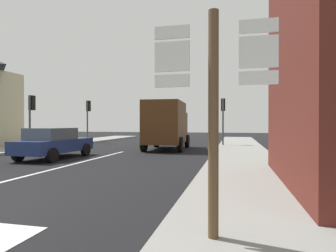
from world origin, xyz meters
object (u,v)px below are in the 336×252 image
object	(u,v)px
route_sign_post	(213,106)
delivery_truck	(167,124)
traffic_light_far_right	(223,111)
sedan_far	(54,143)
traffic_light_far_left	(88,112)
traffic_light_near_left	(31,110)

from	to	relation	value
route_sign_post	delivery_truck	bearing A→B (deg)	105.90
traffic_light_far_right	sedan_far	bearing A→B (deg)	-130.38
delivery_truck	traffic_light_far_left	xyz separation A→B (m)	(-7.86, 4.23, 1.04)
sedan_far	route_sign_post	size ratio (longest dim) A/B	1.33
traffic_light_far_left	traffic_light_near_left	bearing A→B (deg)	-90.00
sedan_far	route_sign_post	distance (m)	11.65
route_sign_post	traffic_light_far_left	distance (m)	21.72
sedan_far	delivery_truck	world-z (taller)	delivery_truck
traffic_light_near_left	traffic_light_far_right	world-z (taller)	traffic_light_far_right
traffic_light_far_left	sedan_far	bearing A→B (deg)	-69.92
route_sign_post	traffic_light_near_left	world-z (taller)	traffic_light_near_left
delivery_truck	traffic_light_far_right	bearing A→B (deg)	43.24
traffic_light_near_left	route_sign_post	bearing A→B (deg)	-43.50
sedan_far	route_sign_post	xyz separation A→B (m)	(8.19, -8.21, 1.15)
delivery_truck	route_sign_post	distance (m)	14.53
traffic_light_far_right	delivery_truck	bearing A→B (deg)	-136.76
sedan_far	traffic_light_far_left	bearing A→B (deg)	110.08
route_sign_post	traffic_light_near_left	xyz separation A→B (m)	(-11.84, 11.23, 0.61)
sedan_far	route_sign_post	bearing A→B (deg)	-45.09
traffic_light_near_left	traffic_light_far_left	bearing A→B (deg)	90.00
route_sign_post	traffic_light_far_left	size ratio (longest dim) A/B	0.88
traffic_light_far_left	traffic_light_near_left	xyz separation A→B (m)	(0.00, -6.97, -0.17)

